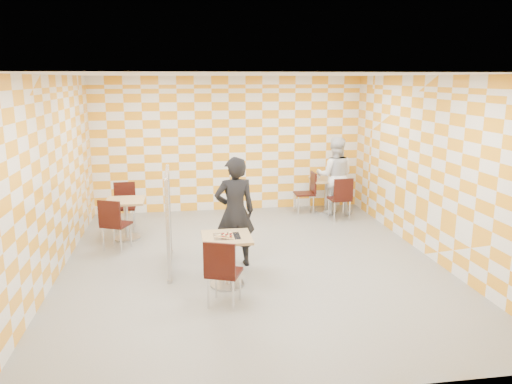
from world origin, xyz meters
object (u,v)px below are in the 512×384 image
chair_second_side (308,189)px  man_white (335,176)px  man_dark (235,212)px  chair_main_front (222,268)px  second_table (327,189)px  chair_empty_far (125,202)px  main_table (227,252)px  chair_empty_near (113,221)px  chair_second_front (341,196)px  sport_bottle (319,174)px  soda_bottle (331,174)px  empty_table (126,212)px  partition (169,220)px

chair_second_side → man_white: bearing=-9.9°
man_dark → chair_main_front: bearing=70.8°
second_table → chair_empty_far: size_ratio=0.81×
main_table → chair_empty_near: 2.54m
chair_main_front → chair_empty_near: 3.00m
main_table → man_dark: bearing=75.1°
chair_second_side → chair_second_front: bearing=-52.3°
chair_main_front → sport_bottle: bearing=60.6°
chair_main_front → chair_empty_near: (-1.67, 2.50, 0.00)m
main_table → chair_second_side: (2.17, 3.69, 0.04)m
chair_second_front → chair_empty_far: same height
chair_main_front → man_dark: 1.56m
chair_empty_far → main_table: bearing=-61.0°
chair_empty_far → soda_bottle: soda_bottle is taller
chair_empty_near → soda_bottle: soda_bottle is taller
chair_main_front → empty_table: bearing=115.7°
second_table → chair_empty_far: bearing=-171.5°
partition → chair_second_side: bearing=43.4°
main_table → partition: partition is taller
partition → sport_bottle: bearing=42.8°
chair_main_front → man_white: bearing=56.3°
empty_table → man_dark: 2.53m
second_table → chair_second_side: size_ratio=0.81×
chair_empty_near → chair_empty_far: (0.06, 1.35, 0.00)m
main_table → partition: bearing=134.3°
main_table → man_dark: man_dark is taller
main_table → sport_bottle: bearing=57.7°
chair_second_front → sport_bottle: bearing=104.9°
chair_main_front → chair_second_side: size_ratio=1.00×
chair_second_front → chair_empty_near: bearing=-164.8°
soda_bottle → empty_table: bearing=-163.0°
second_table → chair_main_front: chair_main_front is taller
chair_main_front → partition: 1.73m
chair_empty_far → man_white: 4.51m
main_table → soda_bottle: (2.71, 3.79, 0.34)m
sport_bottle → soda_bottle: size_ratio=0.87×
main_table → empty_table: bearing=124.0°
chair_empty_far → chair_second_side: bearing=8.0°
chair_second_front → chair_empty_near: size_ratio=1.00×
empty_table → second_table: bearing=17.4°
chair_second_front → man_dark: bearing=-138.2°
man_white → soda_bottle: man_white is taller
chair_second_front → soda_bottle: (0.01, 0.78, 0.31)m
partition → main_table: bearing=-45.7°
sport_bottle → soda_bottle: 0.27m
chair_empty_far → man_white: size_ratio=0.54×
chair_empty_far → man_dark: 3.08m
chair_main_front → partition: bearing=114.1°
chair_second_side → main_table: bearing=-120.5°
chair_main_front → chair_second_front: 4.67m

